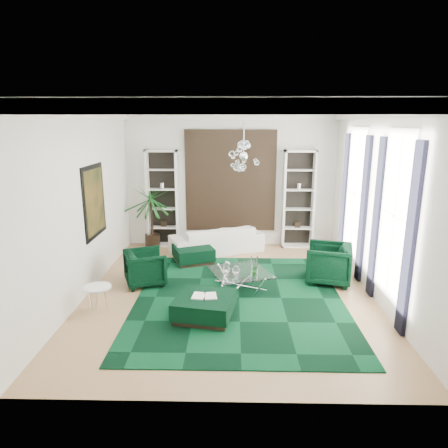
{
  "coord_description": "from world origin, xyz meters",
  "views": [
    {
      "loc": [
        0.07,
        -7.96,
        3.52
      ],
      "look_at": [
        -0.12,
        0.5,
        1.38
      ],
      "focal_mm": 32.0,
      "sensor_mm": 36.0,
      "label": 1
    }
  ],
  "objects_px": {
    "palm": "(151,208)",
    "armchair_right": "(328,263)",
    "ottoman_front": "(205,307)",
    "armchair_left": "(145,267)",
    "ottoman_side": "(193,254)",
    "side_table": "(98,299)",
    "coffee_table": "(240,280)",
    "sofa": "(217,239)"
  },
  "relations": [
    {
      "from": "palm",
      "to": "armchair_right",
      "type": "bearing_deg",
      "value": -29.52
    },
    {
      "from": "ottoman_front",
      "to": "armchair_left",
      "type": "bearing_deg",
      "value": 132.73
    },
    {
      "from": "ottoman_side",
      "to": "side_table",
      "type": "relative_size",
      "value": 1.81
    },
    {
      "from": "armchair_left",
      "to": "palm",
      "type": "distance_m",
      "value": 2.89
    },
    {
      "from": "armchair_left",
      "to": "ottoman_side",
      "type": "distance_m",
      "value": 1.76
    },
    {
      "from": "ottoman_front",
      "to": "palm",
      "type": "bearing_deg",
      "value": 112.88
    },
    {
      "from": "palm",
      "to": "ottoman_front",
      "type": "bearing_deg",
      "value": -67.12
    },
    {
      "from": "armchair_right",
      "to": "side_table",
      "type": "bearing_deg",
      "value": -56.75
    },
    {
      "from": "armchair_right",
      "to": "side_table",
      "type": "xyz_separation_m",
      "value": [
        -4.74,
        -1.57,
        -0.19
      ]
    },
    {
      "from": "armchair_left",
      "to": "side_table",
      "type": "xyz_separation_m",
      "value": [
        -0.62,
        -1.37,
        -0.14
      ]
    },
    {
      "from": "armchair_right",
      "to": "palm",
      "type": "distance_m",
      "value": 5.22
    },
    {
      "from": "side_table",
      "to": "coffee_table",
      "type": "bearing_deg",
      "value": 22.55
    },
    {
      "from": "ottoman_side",
      "to": "coffee_table",
      "type": "bearing_deg",
      "value": -55.2
    },
    {
      "from": "ottoman_side",
      "to": "ottoman_front",
      "type": "xyz_separation_m",
      "value": [
        0.51,
        -3.04,
        -0.0
      ]
    },
    {
      "from": "ottoman_side",
      "to": "sofa",
      "type": "bearing_deg",
      "value": 55.49
    },
    {
      "from": "sofa",
      "to": "armchair_right",
      "type": "relative_size",
      "value": 2.59
    },
    {
      "from": "sofa",
      "to": "armchair_left",
      "type": "relative_size",
      "value": 2.95
    },
    {
      "from": "armchair_left",
      "to": "ottoman_front",
      "type": "xyz_separation_m",
      "value": [
        1.43,
        -1.55,
        -0.18
      ]
    },
    {
      "from": "armchair_left",
      "to": "ottoman_front",
      "type": "height_order",
      "value": "armchair_left"
    },
    {
      "from": "ottoman_side",
      "to": "ottoman_front",
      "type": "bearing_deg",
      "value": -80.51
    },
    {
      "from": "coffee_table",
      "to": "ottoman_front",
      "type": "relative_size",
      "value": 1.13
    },
    {
      "from": "armchair_left",
      "to": "side_table",
      "type": "height_order",
      "value": "armchair_left"
    },
    {
      "from": "armchair_right",
      "to": "ottoman_front",
      "type": "relative_size",
      "value": 0.94
    },
    {
      "from": "armchair_right",
      "to": "palm",
      "type": "height_order",
      "value": "palm"
    },
    {
      "from": "sofa",
      "to": "armchair_right",
      "type": "distance_m",
      "value": 3.37
    },
    {
      "from": "armchair_left",
      "to": "armchair_right",
      "type": "bearing_deg",
      "value": -109.11
    },
    {
      "from": "ottoman_front",
      "to": "coffee_table",
      "type": "bearing_deg",
      "value": 62.58
    },
    {
      "from": "armchair_left",
      "to": "coffee_table",
      "type": "bearing_deg",
      "value": -118.22
    },
    {
      "from": "coffee_table",
      "to": "side_table",
      "type": "xyz_separation_m",
      "value": [
        -2.74,
        -1.14,
        0.05
      ]
    },
    {
      "from": "ottoman_front",
      "to": "side_table",
      "type": "distance_m",
      "value": 2.06
    },
    {
      "from": "sofa",
      "to": "coffee_table",
      "type": "distance_m",
      "value": 2.63
    },
    {
      "from": "sofa",
      "to": "side_table",
      "type": "distance_m",
      "value": 4.26
    },
    {
      "from": "armchair_right",
      "to": "armchair_left",
      "type": "bearing_deg",
      "value": -72.29
    },
    {
      "from": "armchair_right",
      "to": "side_table",
      "type": "height_order",
      "value": "armchair_right"
    },
    {
      "from": "armchair_right",
      "to": "palm",
      "type": "bearing_deg",
      "value": -104.66
    },
    {
      "from": "side_table",
      "to": "palm",
      "type": "distance_m",
      "value": 4.23
    },
    {
      "from": "coffee_table",
      "to": "ottoman_front",
      "type": "xyz_separation_m",
      "value": [
        -0.68,
        -1.32,
        0.01
      ]
    },
    {
      "from": "coffee_table",
      "to": "palm",
      "type": "distance_m",
      "value": 4.01
    },
    {
      "from": "coffee_table",
      "to": "ottoman_side",
      "type": "relative_size",
      "value": 1.25
    },
    {
      "from": "ottoman_front",
      "to": "palm",
      "type": "height_order",
      "value": "palm"
    },
    {
      "from": "armchair_right",
      "to": "ottoman_front",
      "type": "xyz_separation_m",
      "value": [
        -2.68,
        -1.76,
        -0.24
      ]
    },
    {
      "from": "side_table",
      "to": "armchair_right",
      "type": "bearing_deg",
      "value": 18.38
    }
  ]
}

